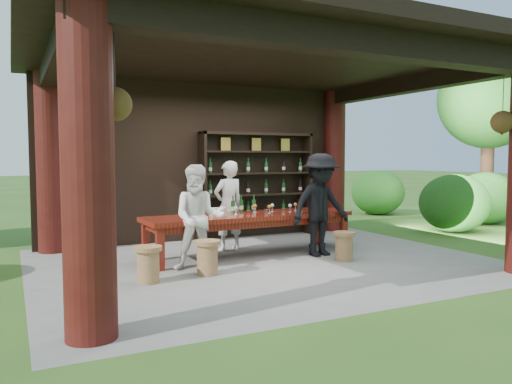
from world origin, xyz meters
name	(u,v)px	position (x,y,z in m)	size (l,w,h in m)	color
ground	(267,262)	(0.00, 0.00, 0.00)	(90.00, 90.00, 0.00)	#2D5119
pavilion	(255,135)	(-0.01, 0.43, 2.13)	(7.50, 6.00, 3.60)	slate
wine_shelf	(257,185)	(1.04, 2.45, 1.15)	(2.60, 0.40, 2.29)	black
tasting_table	(250,220)	(-0.02, 0.60, 0.64)	(3.82, 1.11, 0.75)	#5D120D
stool_near_left	(207,257)	(-1.21, -0.42, 0.27)	(0.39, 0.39, 0.52)	brown
stool_near_right	(344,245)	(1.23, -0.49, 0.26)	(0.37, 0.37, 0.49)	brown
stool_far_left	(148,264)	(-2.13, -0.51, 0.27)	(0.39, 0.39, 0.52)	brown
host	(228,206)	(-0.14, 1.28, 0.84)	(0.61, 0.40, 1.68)	silver
guest_woman	(199,218)	(-1.22, -0.07, 0.82)	(0.80, 0.62, 1.64)	white
guest_man	(320,205)	(1.11, 0.06, 0.91)	(1.18, 0.68, 1.82)	black
table_bottles	(243,204)	(-0.02, 0.91, 0.90)	(0.50, 0.15, 0.31)	#194C1E
table_glasses	(272,208)	(0.45, 0.66, 0.82)	(1.38, 0.34, 0.15)	silver
napkin_basket	(218,212)	(-0.65, 0.54, 0.82)	(0.26, 0.18, 0.14)	#BF6672
shrubs	(412,214)	(3.83, 0.67, 0.56)	(19.37, 9.49, 1.36)	#194C14
trees	(373,81)	(3.16, 1.19, 3.37)	(20.51, 9.81, 4.80)	#3F2819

